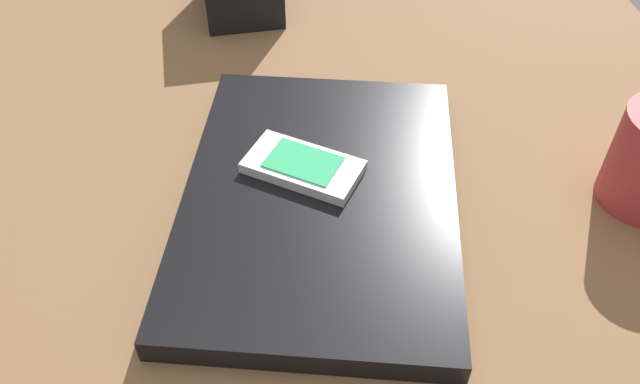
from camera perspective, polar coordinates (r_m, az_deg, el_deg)
desk_surface at (r=56.34cm, az=4.96°, el=-4.80°), size 120.00×80.00×3.00cm
laptop_closed at (r=56.30cm, az=-0.00°, el=-0.62°), size 36.69×29.96×2.28cm
cell_phone_on_laptop at (r=56.84cm, az=-1.48°, el=2.27°), size 9.90×11.20×1.13cm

